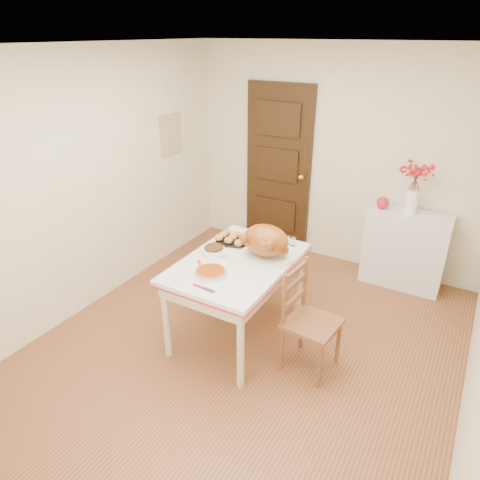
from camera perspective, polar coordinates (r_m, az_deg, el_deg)
The scene contains 20 objects.
floor at distance 4.09m, azimuth 1.30°, elevation -13.39°, with size 3.50×4.00×0.00m, color brown.
ceiling at distance 3.17m, azimuth 1.78°, elevation 24.27°, with size 3.50×4.00×0.00m, color white.
wall_back at distance 5.19m, azimuth 12.37°, elevation 10.33°, with size 3.50×0.00×2.50m, color silver.
wall_front at distance 2.17m, azimuth -25.99°, elevation -15.40°, with size 3.50×0.00×2.50m, color silver.
wall_left at distance 4.49m, azimuth -18.62°, elevation 7.17°, with size 0.00×4.00×2.50m, color silver.
door_back at distance 5.47m, azimuth 5.04°, elevation 9.20°, with size 0.85×0.06×2.06m, color #301D0B.
photo_board at distance 5.25m, azimuth -9.05°, elevation 13.59°, with size 0.03×0.35×0.45m, color beige.
sideboard at distance 5.08m, azimuth 20.81°, elevation -1.18°, with size 0.84×0.38×0.84m, color silver.
kitchen_table at distance 3.98m, azimuth -0.36°, elevation -7.65°, with size 0.89×1.30×0.78m, color silver, non-canonical shape.
chair_oak at distance 3.62m, azimuth 9.46°, elevation -10.48°, with size 0.41×0.41×0.92m, color brown, non-canonical shape.
berry_vase at distance 4.83m, azimuth 21.87°, elevation 6.20°, with size 0.28×0.28×0.54m, color white, non-canonical shape.
apple at distance 4.94m, azimuth 18.22°, elevation 4.67°, with size 0.13×0.13×0.13m, color #B31E29.
turkey_platter at distance 3.77m, azimuth 3.39°, elevation -0.29°, with size 0.48×0.38×0.30m, color brown, non-canonical shape.
pumpkin_pie at distance 3.57m, azimuth -3.86°, elevation -4.16°, with size 0.27×0.27×0.06m, color #963306.
stuffing_dish at distance 3.86m, azimuth -3.44°, elevation -1.33°, with size 0.25×0.20×0.10m, color #422715, non-canonical shape.
rolls_tray at distance 4.09m, azimuth -0.97°, elevation 0.23°, with size 0.31×0.24×0.08m, color #C97944, non-canonical shape.
pie_server at distance 3.40m, azimuth -4.80°, elevation -6.31°, with size 0.21×0.06×0.01m, color silver, non-canonical shape.
carving_knife at distance 3.67m, azimuth -5.17°, elevation -3.68°, with size 0.28×0.07×0.01m, color silver, non-canonical shape.
drinking_glass at distance 4.15m, azimuth 4.06°, elevation 0.80°, with size 0.06×0.06×0.11m, color white.
shaker_pair at distance 4.06m, azimuth 6.63°, elevation -0.07°, with size 0.09×0.04×0.09m, color white, non-canonical shape.
Camera 1 is at (1.51, -2.78, 2.58)m, focal length 32.49 mm.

